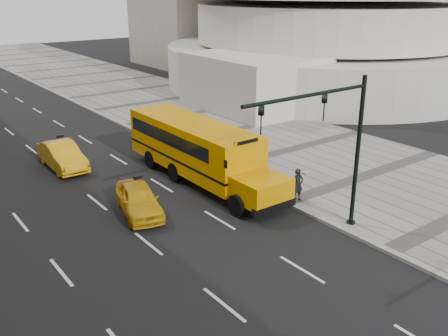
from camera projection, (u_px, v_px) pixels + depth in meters
ground at (116, 197)px, 24.03m from camera, size 140.00×140.00×0.00m
sidewalk_museum at (295, 149)px, 30.75m from camera, size 12.00×140.00×0.15m
curb_museum at (217, 170)px, 27.38m from camera, size 0.30×140.00×0.15m
school_bus at (196, 146)px, 25.78m from camera, size 2.96×11.56×3.19m
taxi_near at (139, 200)px, 22.10m from camera, size 2.51×4.19×1.34m
taxi_far at (62, 156)px, 27.58m from camera, size 1.58×4.39×1.44m
pedestrian at (298, 185)px, 23.05m from camera, size 0.61×0.44×1.55m
traffic_signal at (335, 140)px, 18.92m from camera, size 6.18×0.36×6.40m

